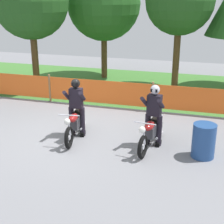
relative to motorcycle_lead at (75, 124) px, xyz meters
name	(u,v)px	position (x,y,z in m)	size (l,w,h in m)	color
ground	(71,134)	(-0.25, 0.21, -0.45)	(24.00, 24.00, 0.02)	gray
grass_verge	(120,85)	(-0.25, 5.93, -0.44)	(24.00, 6.04, 0.01)	#427A33
barrier_fence	(99,92)	(-0.25, 2.91, 0.10)	(11.85, 0.08, 1.05)	olive
tree_leftmost	(31,1)	(-3.63, 4.51, 3.16)	(3.09, 3.09, 5.17)	brown
tree_near_left	(104,4)	(-1.38, 7.15, 3.00)	(3.37, 3.37, 5.14)	brown
tree_near_right	(180,1)	(2.14, 6.15, 3.17)	(2.78, 2.78, 5.03)	brown
motorcycle_lead	(75,124)	(0.00, 0.00, 0.00)	(0.57, 1.94, 0.92)	black
motorcycle_trailing	(151,132)	(2.17, -0.01, 0.00)	(0.61, 1.94, 0.92)	black
rider_lead	(76,104)	(-0.03, 0.21, 0.51)	(0.59, 0.72, 1.69)	black
rider_trailing	(154,113)	(2.19, 0.18, 0.47)	(0.60, 0.61, 1.69)	black
spare_drum	(204,141)	(3.53, -0.17, 0.00)	(0.58, 0.58, 0.88)	navy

